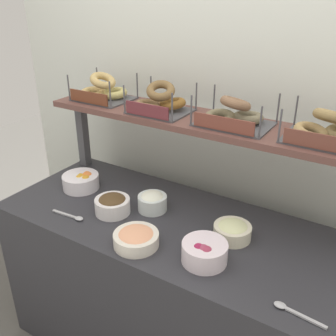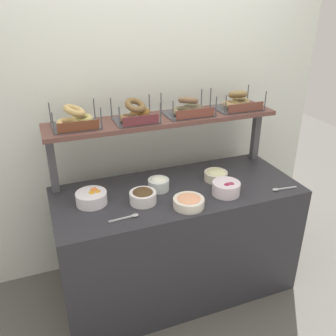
# 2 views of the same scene
# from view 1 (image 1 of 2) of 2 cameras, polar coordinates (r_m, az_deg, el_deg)

# --- Properties ---
(back_wall) EXTENTS (2.86, 0.06, 2.40)m
(back_wall) POSITION_cam_1_polar(r_m,az_deg,el_deg) (2.12, 8.04, 7.27)
(back_wall) COLOR silver
(back_wall) RESTS_ON ground_plane
(deli_counter) EXTENTS (1.66, 0.70, 0.85)m
(deli_counter) POSITION_cam_1_polar(r_m,az_deg,el_deg) (2.09, 0.11, -17.57)
(deli_counter) COLOR #2D2D33
(deli_counter) RESTS_ON ground_plane
(shelf_riser_left) EXTENTS (0.05, 0.05, 0.40)m
(shelf_riser_left) POSITION_cam_1_polar(r_m,az_deg,el_deg) (2.36, -12.44, 5.01)
(shelf_riser_left) COLOR #4C4C51
(shelf_riser_left) RESTS_ON deli_counter
(upper_shelf) EXTENTS (1.62, 0.32, 0.03)m
(upper_shelf) POSITION_cam_1_polar(r_m,az_deg,el_deg) (1.86, 4.55, 6.93)
(upper_shelf) COLOR brown
(upper_shelf) RESTS_ON shelf_riser_left
(bowl_beet_salad) EXTENTS (0.18, 0.18, 0.10)m
(bowl_beet_salad) POSITION_cam_1_polar(r_m,az_deg,el_deg) (1.57, 5.39, -12.24)
(bowl_beet_salad) COLOR white
(bowl_beet_salad) RESTS_ON deli_counter
(bowl_potato_salad) EXTENTS (0.16, 0.16, 0.08)m
(bowl_potato_salad) POSITION_cam_1_polar(r_m,az_deg,el_deg) (1.72, 9.47, -9.05)
(bowl_potato_salad) COLOR beige
(bowl_potato_salad) RESTS_ON deli_counter
(bowl_cream_cheese) EXTENTS (0.14, 0.14, 0.10)m
(bowl_cream_cheese) POSITION_cam_1_polar(r_m,az_deg,el_deg) (1.89, -2.32, -4.90)
(bowl_cream_cheese) COLOR white
(bowl_cream_cheese) RESTS_ON deli_counter
(bowl_fruit_salad) EXTENTS (0.19, 0.19, 0.09)m
(bowl_fruit_salad) POSITION_cam_1_polar(r_m,az_deg,el_deg) (2.14, -12.65, -1.88)
(bowl_fruit_salad) COLOR white
(bowl_fruit_salad) RESTS_ON deli_counter
(bowl_lox_spread) EXTENTS (0.19, 0.19, 0.07)m
(bowl_lox_spread) POSITION_cam_1_polar(r_m,az_deg,el_deg) (1.66, -4.72, -10.23)
(bowl_lox_spread) COLOR white
(bowl_lox_spread) RESTS_ON deli_counter
(bowl_chocolate_spread) EXTENTS (0.17, 0.17, 0.09)m
(bowl_chocolate_spread) POSITION_cam_1_polar(r_m,az_deg,el_deg) (1.89, -8.19, -5.30)
(bowl_chocolate_spread) COLOR white
(bowl_chocolate_spread) RESTS_ON deli_counter
(serving_spoon_near_plate) EXTENTS (0.18, 0.04, 0.01)m
(serving_spoon_near_plate) POSITION_cam_1_polar(r_m,az_deg,el_deg) (1.45, 17.71, -19.39)
(serving_spoon_near_plate) COLOR #B7B7BC
(serving_spoon_near_plate) RESTS_ON deli_counter
(serving_spoon_by_edge) EXTENTS (0.18, 0.03, 0.01)m
(serving_spoon_by_edge) POSITION_cam_1_polar(r_m,az_deg,el_deg) (1.90, -13.92, -6.95)
(serving_spoon_by_edge) COLOR #B7B7BC
(serving_spoon_by_edge) RESTS_ON deli_counter
(bagel_basket_plain) EXTENTS (0.30, 0.26, 0.15)m
(bagel_basket_plain) POSITION_cam_1_polar(r_m,az_deg,el_deg) (2.17, -9.56, 11.11)
(bagel_basket_plain) COLOR #4C4C51
(bagel_basket_plain) RESTS_ON upper_shelf
(bagel_basket_cinnamon_raisin) EXTENTS (0.28, 0.24, 0.15)m
(bagel_basket_cinnamon_raisin) POSITION_cam_1_polar(r_m,az_deg,el_deg) (1.92, -1.17, 9.65)
(bagel_basket_cinnamon_raisin) COLOR #4C4C51
(bagel_basket_cinnamon_raisin) RESTS_ON upper_shelf
(bagel_basket_poppy) EXTENTS (0.33, 0.26, 0.14)m
(bagel_basket_poppy) POSITION_cam_1_polar(r_m,az_deg,el_deg) (1.76, 9.68, 7.64)
(bagel_basket_poppy) COLOR #4C4C51
(bagel_basket_poppy) RESTS_ON upper_shelf
(bagel_basket_everything) EXTENTS (0.33, 0.26, 0.15)m
(bagel_basket_everything) POSITION_cam_1_polar(r_m,az_deg,el_deg) (1.67, 22.43, 5.12)
(bagel_basket_everything) COLOR #4C4C51
(bagel_basket_everything) RESTS_ON upper_shelf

